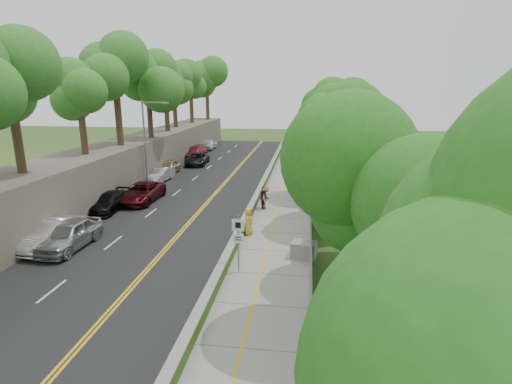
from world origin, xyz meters
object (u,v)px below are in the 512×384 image
at_px(streetlight, 147,138).
at_px(concrete_block, 304,250).
at_px(car_0, 69,235).
at_px(car_2, 141,193).
at_px(painter_0, 248,221).
at_px(construction_barrel, 296,162).
at_px(car_1, 50,233).
at_px(person_far, 305,177).
at_px(signpost, 238,237).

distance_m(streetlight, concrete_block, 21.24).
height_order(car_0, car_2, car_0).
bearing_deg(streetlight, painter_0, -45.96).
xyz_separation_m(construction_barrel, car_2, (-12.11, -17.12, 0.25)).
bearing_deg(car_1, car_0, -2.27).
xyz_separation_m(concrete_block, person_far, (-0.10, 16.93, 0.41)).
height_order(concrete_block, car_0, car_0).
relative_size(construction_barrel, painter_0, 0.56).
relative_size(signpost, person_far, 1.82).
relative_size(construction_barrel, car_2, 0.18).
xyz_separation_m(car_0, person_far, (13.48, 17.36, 0.03)).
bearing_deg(painter_0, person_far, -11.45).
relative_size(streetlight, painter_0, 4.49).
xyz_separation_m(car_1, painter_0, (11.35, 3.35, 0.09)).
bearing_deg(car_1, car_2, 86.55).
relative_size(construction_barrel, person_far, 0.59).
height_order(streetlight, car_1, streetlight).
bearing_deg(person_far, streetlight, 18.85).
distance_m(construction_barrel, car_2, 20.98).
distance_m(construction_barrel, painter_0, 23.71).
relative_size(signpost, car_0, 0.64).
distance_m(car_0, car_1, 1.34).
bearing_deg(signpost, painter_0, 93.17).
relative_size(painter_0, person_far, 1.05).
bearing_deg(signpost, car_1, 169.94).
xyz_separation_m(streetlight, car_0, (1.19, -15.12, -3.77)).
bearing_deg(car_2, painter_0, -32.90).
xyz_separation_m(car_1, person_far, (14.80, 17.18, 0.05)).
bearing_deg(person_far, car_1, 59.44).
distance_m(streetlight, car_1, 15.42).
xyz_separation_m(signpost, construction_barrel, (1.95, 29.02, -1.41)).
bearing_deg(car_0, person_far, 54.02).
relative_size(streetlight, person_far, 4.70).
bearing_deg(person_far, concrete_block, 100.52).
bearing_deg(construction_barrel, car_1, -116.78).
height_order(concrete_block, painter_0, painter_0).
bearing_deg(painter_0, concrete_block, -128.56).
distance_m(streetlight, signpost, 20.72).
relative_size(streetlight, signpost, 2.58).
distance_m(concrete_block, painter_0, 4.73).
distance_m(streetlight, painter_0, 16.55).
relative_size(streetlight, car_2, 1.46).
xyz_separation_m(streetlight, person_far, (14.66, 2.23, -3.74)).
bearing_deg(signpost, streetlight, 124.08).
bearing_deg(construction_barrel, signpost, -93.84).
xyz_separation_m(signpost, car_1, (-11.65, 2.07, -1.11)).
distance_m(streetlight, car_0, 15.63).
xyz_separation_m(construction_barrel, painter_0, (-2.25, -23.60, 0.39)).
bearing_deg(signpost, car_2, 130.52).
bearing_deg(painter_0, car_2, 59.30).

